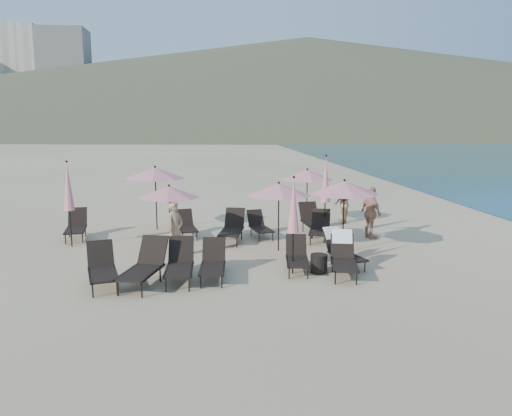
{
  "coord_description": "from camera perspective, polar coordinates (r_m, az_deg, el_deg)",
  "views": [
    {
      "loc": [
        -1.79,
        -12.28,
        3.84
      ],
      "look_at": [
        -0.27,
        3.5,
        1.1
      ],
      "focal_mm": 35.0,
      "sensor_mm": 36.0,
      "label": 1
    }
  ],
  "objects": [
    {
      "name": "umbrella_open_0",
      "position": [
        15.15,
        -9.9,
        1.83
      ],
      "size": [
        1.87,
        1.87,
        2.01
      ],
      "color": "black",
      "rests_on": "ground"
    },
    {
      "name": "lounger_6",
      "position": [
        17.63,
        -19.85,
        -1.9
      ],
      "size": [
        0.85,
        1.71,
        0.94
      ],
      "rotation": [
        0.0,
        0.0,
        0.14
      ],
      "color": "black",
      "rests_on": "ground"
    },
    {
      "name": "lounger_1",
      "position": [
        12.21,
        -12.65,
        -6.39
      ],
      "size": [
        1.15,
        1.93,
        1.04
      ],
      "rotation": [
        0.0,
        0.0,
        -0.28
      ],
      "color": "black",
      "rests_on": "ground"
    },
    {
      "name": "hotel_skyline",
      "position": [
        298.69,
        -24.05,
        12.88
      ],
      "size": [
        109.0,
        82.0,
        55.0
      ],
      "color": "beige",
      "rests_on": "ground"
    },
    {
      "name": "side_table_0",
      "position": [
        13.24,
        -4.75,
        -6.08
      ],
      "size": [
        0.43,
        0.43,
        0.45
      ],
      "primitive_type": "cylinder",
      "color": "black",
      "rests_on": "ground"
    },
    {
      "name": "lounger_7",
      "position": [
        17.02,
        -7.94,
        -1.95
      ],
      "size": [
        0.83,
        1.56,
        0.85
      ],
      "rotation": [
        0.0,
        0.0,
        0.18
      ],
      "color": "black",
      "rests_on": "ground"
    },
    {
      "name": "lounger_11",
      "position": [
        17.52,
        6.5,
        -1.36
      ],
      "size": [
        0.8,
        1.79,
        1.0
      ],
      "rotation": [
        0.0,
        0.0,
        0.08
      ],
      "color": "black",
      "rests_on": "ground"
    },
    {
      "name": "lounger_4",
      "position": [
        12.92,
        9.96,
        -5.35
      ],
      "size": [
        0.9,
        1.74,
        1.04
      ],
      "rotation": [
        0.0,
        0.0,
        -0.19
      ],
      "color": "black",
      "rests_on": "ground"
    },
    {
      "name": "lounger_3",
      "position": [
        13.08,
        4.71,
        -5.5
      ],
      "size": [
        0.73,
        1.53,
        0.85
      ],
      "rotation": [
        0.0,
        0.0,
        -0.12
      ],
      "color": "black",
      "rests_on": "ground"
    },
    {
      "name": "ground",
      "position": [
        12.99,
        2.68,
        -7.39
      ],
      "size": [
        800.0,
        800.0,
        0.0
      ],
      "primitive_type": "plane",
      "color": "#D6BA8C",
      "rests_on": "ground"
    },
    {
      "name": "lounger_12",
      "position": [
        12.34,
        -8.7,
        -6.25
      ],
      "size": [
        0.68,
        1.7,
        0.97
      ],
      "rotation": [
        0.0,
        0.0,
        -0.02
      ],
      "color": "black",
      "rests_on": "ground"
    },
    {
      "name": "lounger_8",
      "position": [
        16.22,
        -2.73,
        -2.22
      ],
      "size": [
        1.0,
        1.82,
        0.99
      ],
      "rotation": [
        0.0,
        0.0,
        -0.21
      ],
      "color": "black",
      "rests_on": "ground"
    },
    {
      "name": "beachgoer_b",
      "position": [
        19.38,
        9.79,
        0.52
      ],
      "size": [
        0.61,
        0.77,
        1.52
      ],
      "primitive_type": "imported",
      "rotation": [
        0.0,
        0.0,
        -1.62
      ],
      "color": "#AB7F58",
      "rests_on": "ground"
    },
    {
      "name": "beachgoer_a",
      "position": [
        14.5,
        -9.21,
        -2.4
      ],
      "size": [
        0.66,
        0.7,
        1.61
      ],
      "primitive_type": "imported",
      "rotation": [
        0.0,
        0.0,
        0.93
      ],
      "color": "tan",
      "rests_on": "ground"
    },
    {
      "name": "lounger_2",
      "position": [
        12.44,
        -4.95,
        -6.18
      ],
      "size": [
        0.71,
        1.61,
        0.9
      ],
      "rotation": [
        0.0,
        0.0,
        -0.07
      ],
      "color": "black",
      "rests_on": "ground"
    },
    {
      "name": "lounger_9",
      "position": [
        16.82,
        0.4,
        -2.02
      ],
      "size": [
        0.85,
        1.55,
        0.84
      ],
      "rotation": [
        0.0,
        0.0,
        0.21
      ],
      "color": "black",
      "rests_on": "ground"
    },
    {
      "name": "side_table_1",
      "position": [
        13.04,
        7.19,
        -6.31
      ],
      "size": [
        0.45,
        0.45,
        0.48
      ],
      "primitive_type": "cylinder",
      "color": "black",
      "rests_on": "ground"
    },
    {
      "name": "lounger_5",
      "position": [
        13.72,
        9.76,
        -4.62
      ],
      "size": [
        0.95,
        1.62,
        0.96
      ],
      "rotation": [
        0.0,
        0.0,
        0.27
      ],
      "color": "black",
      "rests_on": "ground"
    },
    {
      "name": "umbrella_closed_2",
      "position": [
        16.29,
        -20.67,
        2.24
      ],
      "size": [
        0.32,
        0.32,
        2.7
      ],
      "color": "black",
      "rests_on": "ground"
    },
    {
      "name": "umbrella_closed_1",
      "position": [
        16.77,
        7.96,
        3.2
      ],
      "size": [
        0.33,
        0.33,
        2.79
      ],
      "color": "black",
      "rests_on": "ground"
    },
    {
      "name": "volcanic_headland",
      "position": [
        324.09,
        7.76,
        13.72
      ],
      "size": [
        690.0,
        690.0,
        55.0
      ],
      "color": "brown",
      "rests_on": "ground"
    },
    {
      "name": "lounger_10",
      "position": [
        16.49,
        7.32,
        -2.18
      ],
      "size": [
        1.04,
        1.74,
        0.94
      ],
      "rotation": [
        0.0,
        0.0,
        -0.28
      ],
      "color": "black",
      "rests_on": "ground"
    },
    {
      "name": "umbrella_open_3",
      "position": [
        18.11,
        -11.45,
        3.93
      ],
      "size": [
        2.15,
        2.15,
        2.32
      ],
      "color": "black",
      "rests_on": "ground"
    },
    {
      "name": "beachgoer_c",
      "position": [
        16.98,
        13.01,
        -0.53
      ],
      "size": [
        0.69,
        1.1,
        1.74
      ],
      "primitive_type": "imported",
      "rotation": [
        0.0,
        0.0,
        1.86
      ],
      "color": "tan",
      "rests_on": "ground"
    },
    {
      "name": "umbrella_closed_0",
      "position": [
        12.55,
        4.3,
        0.22
      ],
      "size": [
        0.3,
        0.3,
        2.52
      ],
      "color": "black",
      "rests_on": "ground"
    },
    {
      "name": "umbrella_open_1",
      "position": [
        14.8,
        2.62,
        2.11
      ],
      "size": [
        1.96,
        1.96,
        2.11
      ],
      "color": "black",
      "rests_on": "ground"
    },
    {
      "name": "umbrella_open_4",
      "position": [
        18.76,
        5.88,
        3.79
      ],
      "size": [
        1.99,
        1.99,
        2.14
      ],
      "color": "black",
      "rests_on": "ground"
    },
    {
      "name": "lounger_0",
      "position": [
        12.41,
        -17.18,
        -6.52
      ],
      "size": [
        1.04,
        1.77,
        0.96
      ],
      "rotation": [
        0.0,
        0.0,
        0.26
      ],
      "color": "black",
      "rests_on": "ground"
    },
    {
      "name": "umbrella_open_2",
      "position": [
        14.76,
        10.06,
        2.31
      ],
      "size": [
        2.05,
        2.05,
        2.21
      ],
      "color": "black",
      "rests_on": "ground"
    }
  ]
}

